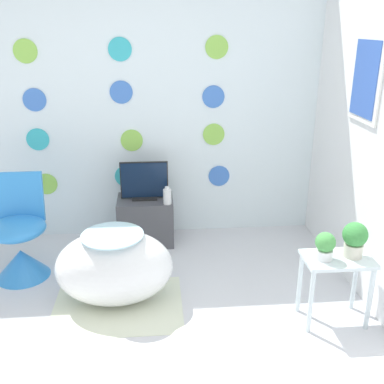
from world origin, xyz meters
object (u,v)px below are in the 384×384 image
object	(u,v)px
tv	(144,182)
chair	(20,245)
vase	(167,196)
potted_plant_left	(325,245)
bathtub	(114,267)
potted_plant_right	(355,238)

from	to	relation	value
tv	chair	bearing A→B (deg)	-151.66
vase	potted_plant_left	xyz separation A→B (m)	(0.98, -1.18, 0.08)
bathtub	tv	xyz separation A→B (m)	(0.21, 0.96, 0.30)
bathtub	potted_plant_right	size ratio (longest dim) A/B	3.51
bathtub	potted_plant_right	world-z (taller)	potted_plant_right
tv	potted_plant_left	bearing A→B (deg)	-48.23
tv	potted_plant_right	size ratio (longest dim) A/B	1.78
potted_plant_left	potted_plant_right	size ratio (longest dim) A/B	0.78
chair	tv	world-z (taller)	chair
vase	bathtub	bearing A→B (deg)	-116.61
chair	tv	distance (m)	1.16
chair	potted_plant_left	distance (m)	2.32
vase	potted_plant_right	bearing A→B (deg)	-44.56
bathtub	tv	size ratio (longest dim) A/B	1.97
bathtub	potted_plant_right	distance (m)	1.66
bathtub	potted_plant_left	world-z (taller)	potted_plant_left
potted_plant_left	vase	bearing A→B (deg)	129.63
bathtub	vase	world-z (taller)	vase
chair	vase	world-z (taller)	chair
tv	potted_plant_left	world-z (taller)	tv
bathtub	potted_plant_left	size ratio (longest dim) A/B	4.49
bathtub	potted_plant_left	bearing A→B (deg)	-14.59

